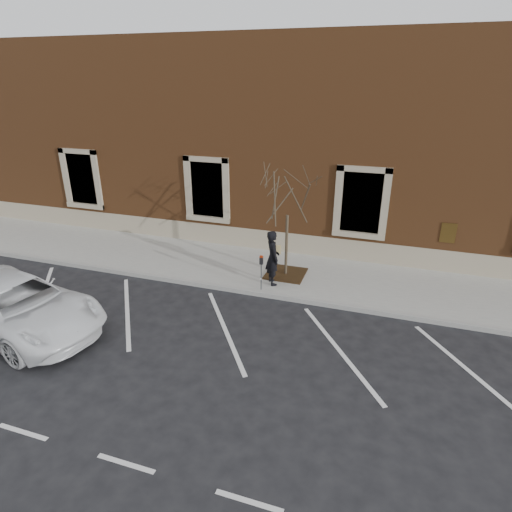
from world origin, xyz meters
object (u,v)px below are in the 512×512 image
(parking_meter, at_px, (261,266))
(white_truck, at_px, (16,306))
(man, at_px, (273,258))
(sapling, at_px, (288,198))

(parking_meter, bearing_deg, white_truck, -127.78)
(white_truck, bearing_deg, man, -40.58)
(parking_meter, relative_size, sapling, 0.30)
(sapling, distance_m, white_truck, 8.60)
(man, relative_size, sapling, 0.47)
(parking_meter, relative_size, white_truck, 0.22)
(man, bearing_deg, parking_meter, 127.27)
(parking_meter, height_order, white_truck, white_truck)
(man, relative_size, white_truck, 0.35)
(parking_meter, height_order, sapling, sapling)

